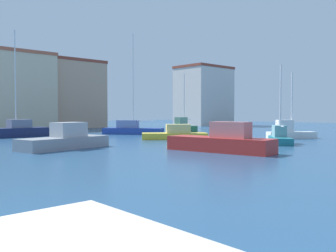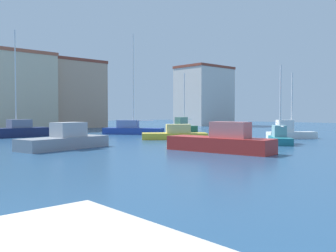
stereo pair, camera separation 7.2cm
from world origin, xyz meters
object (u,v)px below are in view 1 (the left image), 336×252
at_px(motorboat_red_outer_mooring, 221,142).
at_px(sailboat_green_center_channel, 183,127).
at_px(sailboat_navy_far_right, 17,130).
at_px(sailboat_white_near_pier, 290,132).
at_px(sailboat_teal_inner_mooring, 280,137).
at_px(motorboat_yellow_mid_harbor, 175,134).
at_px(sailboat_blue_distant_east, 132,129).
at_px(motorboat_grey_far_left, 65,140).

bearing_deg(motorboat_red_outer_mooring, sailboat_green_center_channel, 50.95).
xyz_separation_m(sailboat_navy_far_right, sailboat_white_near_pier, (19.28, -20.95, -0.07)).
height_order(sailboat_teal_inner_mooring, sailboat_white_near_pier, sailboat_white_near_pier).
relative_size(sailboat_navy_far_right, sailboat_green_center_channel, 1.46).
xyz_separation_m(sailboat_navy_far_right, sailboat_green_center_channel, (19.55, -5.59, 0.05)).
distance_m(sailboat_navy_far_right, motorboat_yellow_mid_harbor, 17.22).
height_order(motorboat_yellow_mid_harbor, sailboat_green_center_channel, sailboat_green_center_channel).
height_order(motorboat_red_outer_mooring, motorboat_yellow_mid_harbor, motorboat_red_outer_mooring).
distance_m(motorboat_yellow_mid_harbor, sailboat_white_near_pier, 11.54).
xyz_separation_m(sailboat_navy_far_right, sailboat_teal_inner_mooring, (12.93, -23.58, -0.12)).
height_order(motorboat_red_outer_mooring, sailboat_blue_distant_east, sailboat_blue_distant_east).
bearing_deg(sailboat_green_center_channel, sailboat_navy_far_right, 164.06).
bearing_deg(sailboat_teal_inner_mooring, sailboat_blue_distant_east, 92.62).
height_order(sailboat_teal_inner_mooring, sailboat_blue_distant_east, sailboat_blue_distant_east).
xyz_separation_m(sailboat_teal_inner_mooring, sailboat_white_near_pier, (6.34, 2.63, 0.05)).
xyz_separation_m(motorboat_grey_far_left, sailboat_blue_distant_east, (14.29, 11.08, 0.01)).
bearing_deg(motorboat_red_outer_mooring, sailboat_navy_far_right, 99.96).
height_order(motorboat_yellow_mid_harbor, sailboat_blue_distant_east, sailboat_blue_distant_east).
height_order(sailboat_teal_inner_mooring, motorboat_yellow_mid_harbor, sailboat_teal_inner_mooring).
distance_m(motorboat_red_outer_mooring, sailboat_white_near_pier, 15.38).
distance_m(motorboat_yellow_mid_harbor, sailboat_green_center_channel, 12.59).
bearing_deg(sailboat_navy_far_right, motorboat_yellow_mid_harbor, -53.98).
relative_size(sailboat_green_center_channel, sailboat_white_near_pier, 1.18).
bearing_deg(sailboat_white_near_pier, motorboat_grey_far_left, 165.65).
height_order(motorboat_grey_far_left, sailboat_teal_inner_mooring, sailboat_teal_inner_mooring).
xyz_separation_m(sailboat_teal_inner_mooring, sailboat_blue_distant_east, (-0.88, 19.21, 0.06)).
xyz_separation_m(sailboat_navy_far_right, sailboat_blue_distant_east, (12.06, -4.37, -0.06)).
relative_size(sailboat_navy_far_right, sailboat_white_near_pier, 1.72).
xyz_separation_m(sailboat_navy_far_right, motorboat_grey_far_left, (-2.23, -15.45, -0.07)).
relative_size(motorboat_yellow_mid_harbor, sailboat_blue_distant_east, 0.52).
height_order(sailboat_navy_far_right, motorboat_red_outer_mooring, sailboat_navy_far_right).
bearing_deg(sailboat_navy_far_right, sailboat_green_center_channel, -15.94).
relative_size(motorboat_red_outer_mooring, sailboat_blue_distant_east, 0.62).
bearing_deg(sailboat_navy_far_right, motorboat_red_outer_mooring, -80.04).
height_order(sailboat_navy_far_right, sailboat_blue_distant_east, sailboat_blue_distant_east).
bearing_deg(sailboat_white_near_pier, sailboat_green_center_channel, 88.97).
bearing_deg(sailboat_blue_distant_east, sailboat_navy_far_right, 160.06).
bearing_deg(sailboat_blue_distant_east, motorboat_red_outer_mooring, -111.20).
distance_m(sailboat_blue_distant_east, sailboat_white_near_pier, 18.09).
relative_size(sailboat_blue_distant_east, sailboat_white_near_pier, 1.82).
bearing_deg(motorboat_yellow_mid_harbor, sailboat_white_near_pier, -37.52).
bearing_deg(sailboat_blue_distant_east, motorboat_grey_far_left, -142.21).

